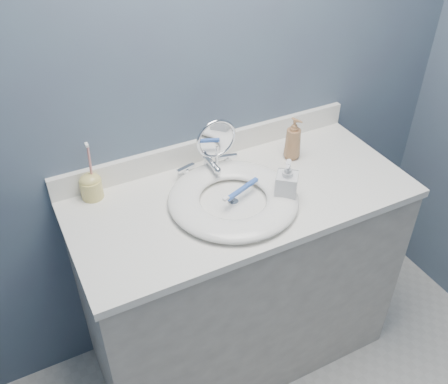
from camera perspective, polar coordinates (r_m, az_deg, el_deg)
back_wall at (r=1.80m, az=-2.02°, el=12.67°), size 2.20×0.02×2.40m
vanity_cabinet at (r=2.07m, az=1.76°, el=-10.20°), size 1.20×0.55×0.85m
countertop at (r=1.77m, az=2.03°, el=-0.62°), size 1.22×0.57×0.03m
backsplash at (r=1.93m, az=-1.69°, el=5.11°), size 1.22×0.02×0.09m
basin at (r=1.71m, az=1.07°, el=-0.75°), size 0.45×0.45×0.04m
drain at (r=1.72m, az=1.06°, el=-1.15°), size 0.04×0.04×0.01m
faucet at (r=1.85m, az=-1.79°, el=2.85°), size 0.25×0.13×0.07m
makeup_mirror at (r=1.79m, az=-0.88°, el=5.37°), size 0.15×0.09×0.23m
soap_bottle_amber at (r=1.92m, az=7.91°, el=6.08°), size 0.08×0.08×0.17m
soap_bottle_clear at (r=1.70m, az=7.20°, el=1.21°), size 0.10×0.10×0.16m
toothbrush_holder at (r=1.78m, az=-14.96°, el=0.74°), size 0.08×0.08×0.22m
toothbrush_lying at (r=1.71m, az=1.97°, el=0.23°), size 0.17×0.08×0.02m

